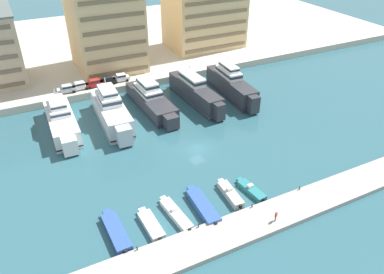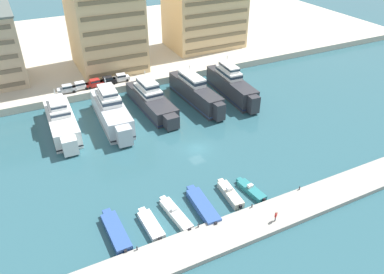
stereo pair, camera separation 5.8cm
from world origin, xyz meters
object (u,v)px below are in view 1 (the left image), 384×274
motorboat_cream_center (230,194)px  car_white_center (121,77)px  yacht_silver_left (111,111)px  motorboat_blue_far_left (116,231)px  motorboat_teal_center_right (251,190)px  yacht_white_far_left (61,120)px  motorboat_blue_center_left (203,206)px  car_silver_far_left (67,89)px  car_red_mid_left (94,83)px  yacht_charcoal_mid_left (151,100)px  car_black_center_left (107,80)px  yacht_charcoal_center_left (195,92)px  motorboat_white_left (151,225)px  car_white_left (79,86)px  motorboat_white_mid_left (176,214)px  pedestrian_near_edge (276,215)px  yacht_charcoal_center (231,85)px

motorboat_cream_center → car_white_center: bearing=93.5°
yacht_silver_left → car_white_center: bearing=66.3°
motorboat_blue_far_left → motorboat_teal_center_right: 21.23m
yacht_white_far_left → motorboat_blue_center_left: size_ratio=2.24×
yacht_white_far_left → car_white_center: size_ratio=4.74×
car_silver_far_left → car_red_mid_left: bearing=2.7°
car_white_center → yacht_white_far_left: bearing=-139.6°
yacht_charcoal_mid_left → motorboat_blue_center_left: bearing=-98.2°
yacht_silver_left → motorboat_blue_far_left: (-8.24, -29.56, -2.07)m
car_red_mid_left → car_black_center_left: same height
yacht_charcoal_center_left → motorboat_white_left: 38.38m
yacht_white_far_left → car_silver_far_left: (3.61, 13.25, 0.40)m
car_black_center_left → car_red_mid_left: bearing=-178.3°
car_white_left → car_black_center_left: size_ratio=1.00×
yacht_white_far_left → motorboat_blue_center_left: yacht_white_far_left is taller
yacht_charcoal_center_left → motorboat_blue_center_left: 34.22m
motorboat_white_left → yacht_white_far_left: bearing=100.7°
car_white_left → car_silver_far_left: bearing=-174.1°
motorboat_blue_far_left → motorboat_blue_center_left: bearing=-3.5°
motorboat_teal_center_right → motorboat_white_mid_left: bearing=178.1°
motorboat_white_left → motorboat_white_mid_left: bearing=5.1°
yacht_silver_left → car_white_center: 16.67m
yacht_white_far_left → motorboat_blue_far_left: 31.03m
motorboat_teal_center_right → car_white_left: (-16.03, 45.38, 2.21)m
pedestrian_near_edge → motorboat_white_left: bearing=155.1°
yacht_silver_left → car_silver_far_left: 15.82m
yacht_white_far_left → motorboat_blue_center_left: bearing=-66.0°
motorboat_blue_far_left → motorboat_teal_center_right: motorboat_teal_center_right is taller
motorboat_white_mid_left → motorboat_cream_center: motorboat_cream_center is taller
yacht_charcoal_center_left → motorboat_white_mid_left: 35.92m
yacht_charcoal_center_left → car_white_left: size_ratio=5.03×
yacht_charcoal_center → car_white_center: bearing=143.9°
yacht_charcoal_center → motorboat_white_mid_left: (-27.51, -29.85, -2.26)m
car_silver_far_left → car_white_center: bearing=2.8°
yacht_silver_left → car_white_center: (6.70, 15.27, 0.01)m
yacht_charcoal_center → car_white_left: bearing=153.9°
yacht_charcoal_center → motorboat_blue_far_left: size_ratio=2.39×
yacht_charcoal_mid_left → motorboat_cream_center: size_ratio=3.07×
motorboat_white_left → car_white_left: 45.37m
yacht_white_far_left → yacht_charcoal_mid_left: size_ratio=0.95×
yacht_silver_left → motorboat_blue_center_left: 30.75m
motorboat_white_left → car_white_center: (10.24, 45.63, 2.21)m
yacht_charcoal_center_left → car_red_mid_left: yacht_charcoal_center_left is taller
yacht_white_far_left → motorboat_white_left: size_ratio=2.93×
car_red_mid_left → motorboat_blue_far_left: bearing=-100.9°
motorboat_white_left → car_silver_far_left: car_silver_far_left is taller
motorboat_teal_center_right → yacht_silver_left: bearing=113.1°
motorboat_white_mid_left → motorboat_blue_center_left: (4.18, -0.32, 0.08)m
motorboat_white_mid_left → car_white_left: size_ratio=1.93×
motorboat_white_left → motorboat_white_mid_left: (3.91, 0.35, 0.02)m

